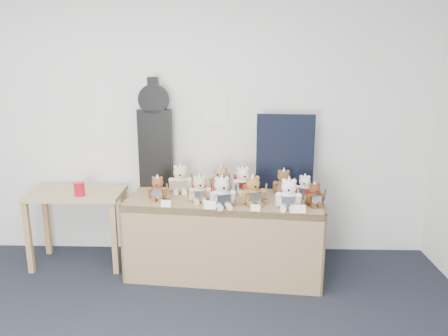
{
  "coord_description": "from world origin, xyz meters",
  "views": [
    {
      "loc": [
        1.04,
        -1.81,
        1.96
      ],
      "look_at": [
        0.94,
        1.89,
        1.03
      ],
      "focal_mm": 35.0,
      "sensor_mm": 36.0,
      "label": 1
    }
  ],
  "objects_px": {
    "teddy_back_far_left": "(180,182)",
    "teddy_front_far_right": "(289,195)",
    "red_cup": "(79,189)",
    "teddy_back_end": "(304,187)",
    "teddy_back_centre_right": "(243,181)",
    "teddy_front_end": "(314,195)",
    "teddy_back_centre_left": "(221,179)",
    "teddy_back_right": "(284,183)",
    "teddy_front_far_left": "(158,189)",
    "teddy_front_centre": "(222,193)",
    "teddy_front_right": "(253,192)",
    "side_table": "(77,204)",
    "guitar_case": "(155,134)",
    "display_table": "(224,216)",
    "teddy_back_left": "(180,180)",
    "teddy_front_left": "(200,190)"
  },
  "relations": [
    {
      "from": "teddy_front_far_right",
      "to": "teddy_back_far_left",
      "type": "relative_size",
      "value": 1.36
    },
    {
      "from": "teddy_front_far_left",
      "to": "teddy_front_right",
      "type": "xyz_separation_m",
      "value": [
        0.85,
        -0.11,
        0.02
      ]
    },
    {
      "from": "teddy_front_left",
      "to": "teddy_front_centre",
      "type": "relative_size",
      "value": 0.9
    },
    {
      "from": "teddy_front_centre",
      "to": "teddy_back_right",
      "type": "relative_size",
      "value": 1.12
    },
    {
      "from": "teddy_front_far_left",
      "to": "teddy_back_right",
      "type": "bearing_deg",
      "value": 8.23
    },
    {
      "from": "red_cup",
      "to": "teddy_front_far_right",
      "type": "xyz_separation_m",
      "value": [
        1.88,
        -0.29,
        0.05
      ]
    },
    {
      "from": "teddy_back_far_left",
      "to": "teddy_front_far_right",
      "type": "bearing_deg",
      "value": 11.42
    },
    {
      "from": "teddy_back_centre_left",
      "to": "teddy_back_right",
      "type": "bearing_deg",
      "value": 16.17
    },
    {
      "from": "teddy_front_end",
      "to": "display_table",
      "type": "bearing_deg",
      "value": 155.36
    },
    {
      "from": "teddy_front_far_right",
      "to": "teddy_back_right",
      "type": "bearing_deg",
      "value": 98.19
    },
    {
      "from": "teddy_back_centre_left",
      "to": "teddy_back_end",
      "type": "bearing_deg",
      "value": 11.86
    },
    {
      "from": "teddy_back_end",
      "to": "red_cup",
      "type": "bearing_deg",
      "value": -166.71
    },
    {
      "from": "display_table",
      "to": "teddy_front_right",
      "type": "xyz_separation_m",
      "value": [
        0.25,
        -0.12,
        0.27
      ]
    },
    {
      "from": "teddy_front_far_left",
      "to": "teddy_back_end",
      "type": "xyz_separation_m",
      "value": [
        1.32,
        0.09,
        -0.0
      ]
    },
    {
      "from": "teddy_front_left",
      "to": "teddy_back_right",
      "type": "xyz_separation_m",
      "value": [
        0.76,
        0.23,
        0.0
      ]
    },
    {
      "from": "teddy_back_left",
      "to": "teddy_back_far_left",
      "type": "relative_size",
      "value": 1.37
    },
    {
      "from": "side_table",
      "to": "teddy_front_centre",
      "type": "bearing_deg",
      "value": -16.0
    },
    {
      "from": "teddy_front_centre",
      "to": "teddy_back_centre_left",
      "type": "height_order",
      "value": "teddy_front_centre"
    },
    {
      "from": "guitar_case",
      "to": "teddy_back_left",
      "type": "height_order",
      "value": "guitar_case"
    },
    {
      "from": "teddy_front_far_right",
      "to": "teddy_back_far_left",
      "type": "xyz_separation_m",
      "value": [
        -0.98,
        0.48,
        -0.03
      ]
    },
    {
      "from": "teddy_front_centre",
      "to": "teddy_back_centre_right",
      "type": "xyz_separation_m",
      "value": [
        0.18,
        0.39,
        -0.0
      ]
    },
    {
      "from": "side_table",
      "to": "teddy_front_centre",
      "type": "distance_m",
      "value": 1.48
    },
    {
      "from": "display_table",
      "to": "teddy_back_centre_left",
      "type": "height_order",
      "value": "teddy_back_centre_left"
    },
    {
      "from": "red_cup",
      "to": "teddy_front_far_left",
      "type": "xyz_separation_m",
      "value": [
        0.74,
        -0.08,
        0.03
      ]
    },
    {
      "from": "teddy_back_centre_right",
      "to": "teddy_back_end",
      "type": "bearing_deg",
      "value": -27.16
    },
    {
      "from": "red_cup",
      "to": "teddy_back_right",
      "type": "relative_size",
      "value": 0.46
    },
    {
      "from": "teddy_back_far_left",
      "to": "teddy_front_end",
      "type": "bearing_deg",
      "value": 19.38
    },
    {
      "from": "teddy_front_right",
      "to": "teddy_back_left",
      "type": "relative_size",
      "value": 0.96
    },
    {
      "from": "red_cup",
      "to": "teddy_back_end",
      "type": "distance_m",
      "value": 2.06
    },
    {
      "from": "guitar_case",
      "to": "teddy_back_left",
      "type": "bearing_deg",
      "value": -35.97
    },
    {
      "from": "teddy_front_centre",
      "to": "teddy_front_right",
      "type": "relative_size",
      "value": 1.05
    },
    {
      "from": "side_table",
      "to": "teddy_back_left",
      "type": "bearing_deg",
      "value": 0.45
    },
    {
      "from": "teddy_front_centre",
      "to": "teddy_front_far_right",
      "type": "bearing_deg",
      "value": -17.79
    },
    {
      "from": "teddy_back_centre_left",
      "to": "teddy_front_centre",
      "type": "bearing_deg",
      "value": -61.91
    },
    {
      "from": "teddy_back_end",
      "to": "guitar_case",
      "type": "bearing_deg",
      "value": 179.48
    },
    {
      "from": "teddy_front_centre",
      "to": "teddy_front_end",
      "type": "bearing_deg",
      "value": -10.8
    },
    {
      "from": "teddy_front_far_left",
      "to": "teddy_back_end",
      "type": "relative_size",
      "value": 1.02
    },
    {
      "from": "teddy_front_end",
      "to": "teddy_front_far_left",
      "type": "bearing_deg",
      "value": 160.36
    },
    {
      "from": "red_cup",
      "to": "teddy_front_far_right",
      "type": "bearing_deg",
      "value": -8.82
    },
    {
      "from": "red_cup",
      "to": "teddy_front_right",
      "type": "height_order",
      "value": "teddy_front_right"
    },
    {
      "from": "display_table",
      "to": "teddy_back_right",
      "type": "bearing_deg",
      "value": 22.65
    },
    {
      "from": "teddy_back_centre_right",
      "to": "teddy_front_end",
      "type": "bearing_deg",
      "value": -44.2
    },
    {
      "from": "red_cup",
      "to": "teddy_back_end",
      "type": "xyz_separation_m",
      "value": [
        2.06,
        0.01,
        0.03
      ]
    },
    {
      "from": "red_cup",
      "to": "teddy_back_centre_left",
      "type": "bearing_deg",
      "value": 8.03
    },
    {
      "from": "teddy_front_far_left",
      "to": "teddy_back_left",
      "type": "relative_size",
      "value": 0.81
    },
    {
      "from": "red_cup",
      "to": "teddy_back_far_left",
      "type": "height_order",
      "value": "teddy_back_far_left"
    },
    {
      "from": "teddy_front_right",
      "to": "teddy_front_centre",
      "type": "bearing_deg",
      "value": 179.25
    },
    {
      "from": "guitar_case",
      "to": "teddy_back_far_left",
      "type": "height_order",
      "value": "guitar_case"
    },
    {
      "from": "red_cup",
      "to": "teddy_back_centre_left",
      "type": "height_order",
      "value": "teddy_back_centre_left"
    },
    {
      "from": "side_table",
      "to": "teddy_front_far_left",
      "type": "height_order",
      "value": "teddy_front_far_left"
    }
  ]
}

